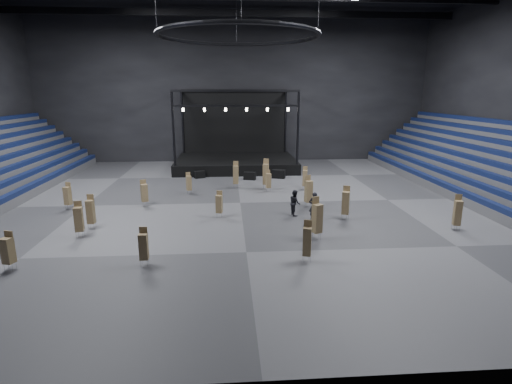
{
  "coord_description": "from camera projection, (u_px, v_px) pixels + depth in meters",
  "views": [
    {
      "loc": [
        -0.98,
        -31.74,
        8.9
      ],
      "look_at": [
        1.16,
        -2.0,
        1.4
      ],
      "focal_mm": 28.0,
      "sensor_mm": 36.0,
      "label": 1
    }
  ],
  "objects": [
    {
      "name": "floor",
      "position": [
        240.0,
        203.0,
        32.94
      ],
      "size": [
        50.0,
        50.0,
        0.0
      ],
      "primitive_type": "plane",
      "color": "#4B4B4D",
      "rests_on": "ground"
    },
    {
      "name": "wall_back",
      "position": [
        234.0,
        91.0,
        51.06
      ],
      "size": [
        50.0,
        0.2,
        18.0
      ],
      "primitive_type": "cube",
      "color": "black",
      "rests_on": "ground"
    },
    {
      "name": "wall_front",
      "position": [
        264.0,
        88.0,
        10.43
      ],
      "size": [
        50.0,
        0.2,
        18.0
      ],
      "primitive_type": "cube",
      "color": "black",
      "rests_on": "ground"
    },
    {
      "name": "bleachers_right",
      "position": [
        508.0,
        178.0,
        34.11
      ],
      "size": [
        7.2,
        40.0,
        6.4
      ],
      "color": "#4D4D50",
      "rests_on": "floor"
    },
    {
      "name": "stage",
      "position": [
        236.0,
        155.0,
        48.29
      ],
      "size": [
        14.0,
        10.0,
        9.2
      ],
      "color": "black",
      "rests_on": "floor"
    },
    {
      "name": "truss_ring",
      "position": [
        239.0,
        35.0,
        29.77
      ],
      "size": [
        12.3,
        12.3,
        5.15
      ],
      "color": "black",
      "rests_on": "ceiling"
    },
    {
      "name": "flight_case_left",
      "position": [
        200.0,
        175.0,
        42.34
      ],
      "size": [
        1.25,
        0.97,
        0.75
      ],
      "primitive_type": "cube",
      "rotation": [
        0.0,
        0.0,
        0.41
      ],
      "color": "black",
      "rests_on": "floor"
    },
    {
      "name": "flight_case_mid",
      "position": [
        250.0,
        176.0,
        41.54
      ],
      "size": [
        1.34,
        0.97,
        0.8
      ],
      "primitive_type": "cube",
      "rotation": [
        0.0,
        0.0,
        -0.34
      ],
      "color": "black",
      "rests_on": "floor"
    },
    {
      "name": "flight_case_right",
      "position": [
        279.0,
        174.0,
        42.23
      ],
      "size": [
        1.51,
        1.1,
        0.9
      ],
      "primitive_type": "cube",
      "rotation": [
        0.0,
        0.0,
        -0.35
      ],
      "color": "black",
      "rests_on": "floor"
    },
    {
      "name": "chair_stack_0",
      "position": [
        91.0,
        211.0,
        26.43
      ],
      "size": [
        0.48,
        0.48,
        2.35
      ],
      "rotation": [
        0.0,
        0.0,
        -0.05
      ],
      "color": "silver",
      "rests_on": "floor"
    },
    {
      "name": "chair_stack_1",
      "position": [
        79.0,
        218.0,
        24.89
      ],
      "size": [
        0.57,
        0.57,
        2.32
      ],
      "rotation": [
        0.0,
        0.0,
        0.17
      ],
      "color": "silver",
      "rests_on": "floor"
    },
    {
      "name": "chair_stack_2",
      "position": [
        266.0,
        174.0,
        37.39
      ],
      "size": [
        0.62,
        0.62,
        2.85
      ],
      "rotation": [
        0.0,
        0.0,
        -0.22
      ],
      "color": "silver",
      "rests_on": "floor"
    },
    {
      "name": "chair_stack_3",
      "position": [
        68.0,
        195.0,
        30.89
      ],
      "size": [
        0.56,
        0.56,
        2.13
      ],
      "rotation": [
        0.0,
        0.0,
        -0.29
      ],
      "color": "silver",
      "rests_on": "floor"
    },
    {
      "name": "chair_stack_4",
      "position": [
        144.0,
        192.0,
        31.7
      ],
      "size": [
        0.65,
        0.65,
        2.15
      ],
      "rotation": [
        0.0,
        0.0,
        0.43
      ],
      "color": "silver",
      "rests_on": "floor"
    },
    {
      "name": "chair_stack_5",
      "position": [
        144.0,
        246.0,
        20.79
      ],
      "size": [
        0.44,
        0.44,
        2.1
      ],
      "rotation": [
        0.0,
        0.0,
        -0.01
      ],
      "color": "silver",
      "rests_on": "floor"
    },
    {
      "name": "chair_stack_6",
      "position": [
        346.0,
        202.0,
        28.35
      ],
      "size": [
        0.65,
        0.65,
        2.45
      ],
      "rotation": [
        0.0,
        0.0,
        -0.38
      ],
      "color": "silver",
      "rests_on": "floor"
    },
    {
      "name": "chair_stack_7",
      "position": [
        307.0,
        241.0,
        21.27
      ],
      "size": [
        0.54,
        0.54,
        2.3
      ],
      "rotation": [
        0.0,
        0.0,
        -0.26
      ],
      "color": "silver",
      "rests_on": "floor"
    },
    {
      "name": "chair_stack_8",
      "position": [
        305.0,
        178.0,
        37.14
      ],
      "size": [
        0.51,
        0.51,
        2.19
      ],
      "rotation": [
        0.0,
        0.0,
        -0.24
      ],
      "color": "silver",
      "rests_on": "floor"
    },
    {
      "name": "chair_stack_9",
      "position": [
        268.0,
        180.0,
        36.46
      ],
      "size": [
        0.51,
        0.51,
        1.99
      ],
      "rotation": [
        0.0,
        0.0,
        0.18
      ],
      "color": "silver",
      "rests_on": "floor"
    },
    {
      "name": "chair_stack_10",
      "position": [
        457.0,
        212.0,
        26.13
      ],
      "size": [
        0.54,
        0.54,
        2.42
      ],
      "rotation": [
        0.0,
        0.0,
        -0.24
      ],
      "color": "silver",
      "rests_on": "floor"
    },
    {
      "name": "chair_stack_11",
      "position": [
        317.0,
        218.0,
        24.54
      ],
      "size": [
        0.67,
        0.67,
        2.68
      ],
      "rotation": [
        0.0,
        0.0,
        0.4
      ],
      "color": "silver",
      "rests_on": "floor"
    },
    {
      "name": "chair_stack_12",
      "position": [
        236.0,
        174.0,
        37.79
      ],
      "size": [
        0.54,
        0.54,
        2.55
      ],
      "rotation": [
        0.0,
        0.0,
        -0.09
      ],
      "color": "silver",
      "rests_on": "floor"
    },
    {
      "name": "chair_stack_13",
      "position": [
        308.0,
        191.0,
        31.42
      ],
      "size": [
        0.63,
        0.63,
        2.56
      ],
      "rotation": [
        0.0,
        0.0,
        0.26
      ],
      "color": "silver",
      "rests_on": "floor"
    },
    {
      "name": "chair_stack_14",
      "position": [
        189.0,
        183.0,
        35.57
      ],
      "size": [
        0.54,
        0.54,
        1.96
      ],
      "rotation": [
        0.0,
        0.0,
        0.37
      ],
      "color": "silver",
      "rests_on": "floor"
    },
    {
      "name": "chair_stack_15",
      "position": [
        219.0,
        203.0,
        28.86
      ],
      "size": [
        0.53,
        0.53,
        1.97
      ],
      "rotation": [
        0.0,
        0.0,
        -0.21
      ],
      "color": "silver",
      "rests_on": "floor"
    },
    {
      "name": "chair_stack_16",
      "position": [
        8.0,
        250.0,
        20.22
      ],
      "size": [
        0.61,
        0.61,
        2.08
      ],
      "rotation": [
        0.0,
        0.0,
        -0.28
      ],
      "color": "silver",
      "rests_on": "floor"
    },
    {
      "name": "man_center",
      "position": [
        314.0,
        206.0,
        28.19
      ],
      "size": [
        0.83,
        0.62,
        2.07
      ],
      "primitive_type": "imported",
      "rotation": [
        0.0,
        0.0,
        2.96
      ],
      "color": "black",
      "rests_on": "floor"
    },
    {
      "name": "crew_member",
      "position": [
        295.0,
        203.0,
        29.43
      ],
      "size": [
        0.84,
        1.01,
        1.91
      ],
      "primitive_type": "imported",
      "rotation": [
        0.0,
        0.0,
        1.7
      ],
      "color": "black",
      "rests_on": "floor"
    }
  ]
}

